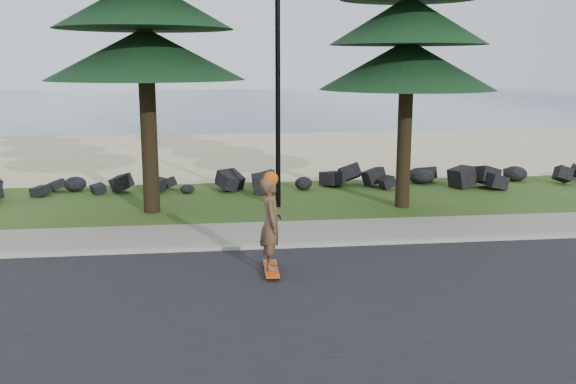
% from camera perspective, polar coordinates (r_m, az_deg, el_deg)
% --- Properties ---
extents(ground, '(160.00, 160.00, 0.00)m').
position_cam_1_polar(ground, '(15.13, 0.45, -4.00)').
color(ground, '#274B17').
rests_on(ground, ground).
extents(road, '(160.00, 7.00, 0.02)m').
position_cam_1_polar(road, '(10.91, 3.63, -10.24)').
color(road, black).
rests_on(road, ground).
extents(kerb, '(160.00, 0.20, 0.10)m').
position_cam_1_polar(kerb, '(14.26, 0.93, -4.77)').
color(kerb, '#9D998E').
rests_on(kerb, ground).
extents(sidewalk, '(160.00, 2.00, 0.08)m').
position_cam_1_polar(sidewalk, '(15.31, 0.35, -3.66)').
color(sidewalk, gray).
rests_on(sidewalk, ground).
extents(beach_sand, '(160.00, 15.00, 0.01)m').
position_cam_1_polar(beach_sand, '(29.29, -3.30, 3.59)').
color(beach_sand, tan).
rests_on(beach_sand, ground).
extents(ocean, '(160.00, 58.00, 0.01)m').
position_cam_1_polar(ocean, '(65.60, -5.49, 7.96)').
color(ocean, '#354C66').
rests_on(ocean, ground).
extents(seawall_boulders, '(60.00, 2.40, 1.10)m').
position_cam_1_polar(seawall_boulders, '(20.54, -1.61, 0.16)').
color(seawall_boulders, black).
rests_on(seawall_boulders, ground).
extents(lamp_post, '(0.25, 0.14, 8.14)m').
position_cam_1_polar(lamp_post, '(17.75, -0.92, 11.81)').
color(lamp_post, black).
rests_on(lamp_post, ground).
extents(skateboarder, '(0.45, 1.09, 2.00)m').
position_cam_1_polar(skateboarder, '(12.28, -1.53, -2.82)').
color(skateboarder, '#D0420C').
rests_on(skateboarder, ground).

